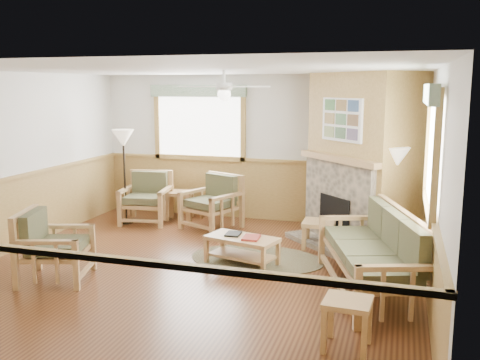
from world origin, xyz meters
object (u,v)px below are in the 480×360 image
(footstool, at_px, (319,234))
(armchair_back_left, at_px, (146,198))
(end_table_sofa, at_px, (347,324))
(coffee_table, at_px, (242,251))
(sofa, at_px, (371,252))
(floor_lamp_right, at_px, (394,203))
(end_table_chairs, at_px, (180,205))
(floor_lamp_left, at_px, (125,176))
(armchair_left, at_px, (55,245))
(armchair_back_right, at_px, (211,202))

(footstool, bearing_deg, armchair_back_left, 168.82)
(armchair_back_left, distance_m, end_table_sofa, 5.57)
(coffee_table, distance_m, footstool, 1.43)
(sofa, height_order, floor_lamp_right, floor_lamp_right)
(sofa, relative_size, footstool, 4.43)
(end_table_chairs, bearing_deg, floor_lamp_right, -17.54)
(armchair_back_left, bearing_deg, sofa, -37.82)
(coffee_table, height_order, footstool, footstool)
(end_table_sofa, distance_m, floor_lamp_left, 5.77)
(sofa, xyz_separation_m, armchair_left, (-3.92, -0.76, -0.04))
(armchair_left, relative_size, end_table_sofa, 1.86)
(armchair_back_left, bearing_deg, armchair_back_right, -11.01)
(armchair_back_left, xyz_separation_m, end_table_sofa, (4.04, -3.82, -0.21))
(footstool, relative_size, floor_lamp_right, 0.30)
(end_table_chairs, xyz_separation_m, footstool, (2.81, -1.07, -0.05))
(coffee_table, distance_m, end_table_sofa, 2.66)
(armchair_back_right, distance_m, footstool, 2.11)
(end_table_sofa, height_order, footstool, end_table_sofa)
(armchair_back_right, bearing_deg, sofa, -14.00)
(armchair_back_left, xyz_separation_m, floor_lamp_right, (4.39, -0.81, 0.36))
(armchair_left, xyz_separation_m, coffee_table, (2.13, 1.29, -0.26))
(footstool, bearing_deg, sofa, -61.78)
(armchair_back_right, xyz_separation_m, end_table_chairs, (-0.81, 0.46, -0.20))
(armchair_back_left, xyz_separation_m, floor_lamp_left, (-0.35, -0.13, 0.40))
(armchair_back_left, relative_size, armchair_left, 1.00)
(coffee_table, height_order, floor_lamp_right, floor_lamp_right)
(end_table_sofa, xyz_separation_m, floor_lamp_right, (0.35, 3.01, 0.57))
(armchair_back_left, bearing_deg, floor_lamp_right, -19.66)
(end_table_chairs, height_order, end_table_sofa, end_table_chairs)
(armchair_back_right, height_order, floor_lamp_left, floor_lamp_left)
(armchair_left, distance_m, floor_lamp_right, 4.72)
(floor_lamp_left, bearing_deg, armchair_back_right, 3.09)
(armchair_back_right, relative_size, coffee_table, 0.94)
(end_table_sofa, xyz_separation_m, floor_lamp_left, (-4.39, 3.69, 0.62))
(floor_lamp_left, bearing_deg, footstool, -8.14)
(sofa, bearing_deg, armchair_back_left, -136.98)
(end_table_chairs, relative_size, footstool, 1.09)
(coffee_table, height_order, end_table_sofa, end_table_sofa)
(footstool, bearing_deg, armchair_left, -141.97)
(end_table_chairs, height_order, floor_lamp_right, floor_lamp_right)
(floor_lamp_left, bearing_deg, end_table_chairs, 33.50)
(sofa, bearing_deg, coffee_table, -124.61)
(coffee_table, bearing_deg, floor_lamp_left, 163.61)
(end_table_chairs, bearing_deg, armchair_left, -94.03)
(sofa, relative_size, end_table_sofa, 4.39)
(sofa, relative_size, end_table_chairs, 4.07)
(armchair_left, height_order, floor_lamp_right, floor_lamp_right)
(armchair_back_right, relative_size, armchair_left, 1.02)
(armchair_back_right, relative_size, floor_lamp_right, 0.57)
(armchair_back_right, xyz_separation_m, floor_lamp_left, (-1.64, -0.09, 0.40))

